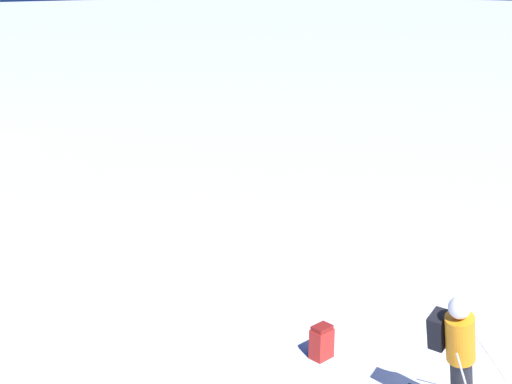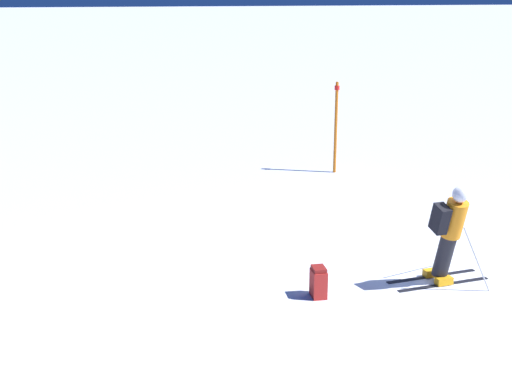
{
  "view_description": "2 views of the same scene",
  "coord_description": "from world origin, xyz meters",
  "views": [
    {
      "loc": [
        -8.24,
        -3.8,
        5.17
      ],
      "look_at": [
        -0.02,
        4.94,
        1.55
      ],
      "focal_mm": 50.0,
      "sensor_mm": 36.0,
      "label": 1
    },
    {
      "loc": [
        -11.34,
        4.94,
        4.72
      ],
      "look_at": [
        -0.73,
        2.98,
        1.57
      ],
      "focal_mm": 50.0,
      "sensor_mm": 36.0,
      "label": 2
    }
  ],
  "objects": [
    {
      "name": "trail_marker",
      "position": [
        5.99,
        -0.34,
        1.28
      ],
      "size": [
        0.13,
        0.13,
        2.36
      ],
      "color": "orange",
      "rests_on": "ground"
    },
    {
      "name": "ground_plane",
      "position": [
        0.0,
        0.0,
        0.0
      ],
      "size": [
        300.0,
        300.0,
        0.0
      ],
      "primitive_type": "plane",
      "color": "white"
    },
    {
      "name": "spare_backpack",
      "position": [
        -1.41,
        2.11,
        0.24
      ],
      "size": [
        0.3,
        0.22,
        0.5
      ],
      "rotation": [
        0.0,
        0.0,
        0.0
      ],
      "color": "#AD231E",
      "rests_on": "ground"
    },
    {
      "name": "skier",
      "position": [
        -1.42,
        -0.01,
        0.97
      ],
      "size": [
        1.32,
        1.72,
        1.78
      ],
      "rotation": [
        0.0,
        0.0,
        0.15
      ],
      "color": "black",
      "rests_on": "ground"
    }
  ]
}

